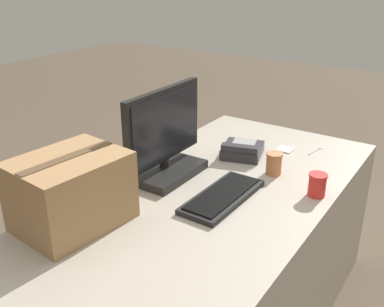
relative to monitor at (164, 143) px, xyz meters
name	(u,v)px	position (x,y,z in m)	size (l,w,h in m)	color
office_desk	(209,264)	(-0.02, -0.25, -0.51)	(1.80, 0.90, 0.72)	#A89E8E
monitor	(164,143)	(0.00, 0.00, 0.00)	(0.48, 0.24, 0.39)	black
keyboard	(223,196)	(-0.05, -0.32, -0.14)	(0.41, 0.17, 0.03)	black
desk_phone	(242,150)	(0.38, -0.18, -0.12)	(0.25, 0.23, 0.08)	#2D2D33
paper_cup_left	(317,185)	(0.18, -0.62, -0.10)	(0.08, 0.08, 0.10)	red
paper_cup_right	(274,163)	(0.28, -0.40, -0.10)	(0.07, 0.07, 0.10)	#BC7547
spoon	(318,149)	(0.67, -0.47, -0.15)	(0.14, 0.04, 0.00)	silver
cardboard_box	(71,191)	(-0.50, 0.03, -0.02)	(0.40, 0.33, 0.26)	#9E754C
sticky_note_pad	(285,149)	(0.56, -0.33, -0.15)	(0.08, 0.08, 0.01)	silver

